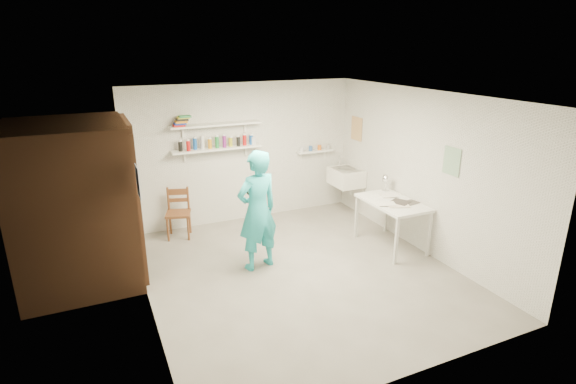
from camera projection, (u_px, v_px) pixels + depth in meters
name	position (u px, v px, depth m)	size (l,w,h in m)	color
floor	(300.00, 273.00, 6.20)	(4.00, 4.50, 0.02)	slate
ceiling	(302.00, 95.00, 5.44)	(4.00, 4.50, 0.02)	silver
wall_back	(244.00, 153.00, 7.77)	(4.00, 0.02, 2.40)	silver
wall_front	(415.00, 264.00, 3.87)	(4.00, 0.02, 2.40)	silver
wall_left	(140.00, 213.00, 5.03)	(0.02, 4.50, 2.40)	silver
wall_right	(423.00, 172.00, 6.61)	(0.02, 4.50, 2.40)	silver
doorway_recess	(133.00, 201.00, 6.01)	(0.02, 0.90, 2.00)	black
corridor_box	(74.00, 205.00, 5.71)	(1.40, 1.50, 2.10)	brown
door_lintel	(125.00, 123.00, 5.68)	(0.06, 1.05, 0.10)	brown
door_jamb_near	(139.00, 213.00, 5.58)	(0.06, 0.10, 2.00)	brown
door_jamb_far	(130.00, 190.00, 6.45)	(0.06, 0.10, 2.00)	brown
shelf_lower	(217.00, 149.00, 7.42)	(1.50, 0.22, 0.03)	white
shelf_upper	(216.00, 125.00, 7.29)	(1.50, 0.22, 0.03)	white
ledge_shelf	(315.00, 151.00, 8.25)	(0.70, 0.14, 0.03)	white
poster_left	(138.00, 182.00, 4.97)	(0.01, 0.28, 0.36)	#334C7F
poster_right_a	(357.00, 129.00, 8.04)	(0.01, 0.34, 0.42)	#995933
poster_right_b	(452.00, 161.00, 6.03)	(0.01, 0.30, 0.38)	#3F724C
belfast_sink	(346.00, 177.00, 8.13)	(0.48, 0.60, 0.30)	white
man	(258.00, 211.00, 6.10)	(0.62, 0.40, 1.69)	#26B5BF
wall_clock	(255.00, 186.00, 6.21)	(0.30, 0.30, 0.04)	beige
wooden_chair	(178.00, 214.00, 7.21)	(0.38, 0.36, 0.81)	brown
work_table	(391.00, 224.00, 6.88)	(0.67, 1.11, 0.74)	silver
desk_lamp	(386.00, 178.00, 7.15)	(0.14, 0.14, 0.14)	white
spray_cans	(217.00, 143.00, 7.38)	(1.34, 0.06, 0.17)	black
book_stack	(182.00, 121.00, 7.04)	(0.28, 0.14, 0.17)	red
ledge_pots	(315.00, 148.00, 8.23)	(0.48, 0.07, 0.09)	silver
papers	(393.00, 201.00, 6.76)	(0.30, 0.22, 0.02)	silver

